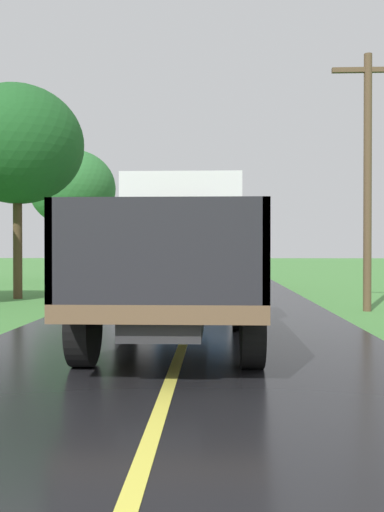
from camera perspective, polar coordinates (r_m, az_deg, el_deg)
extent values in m
cube|color=#2D2D30|center=(8.70, -1.59, -5.04)|extent=(0.90, 5.51, 0.24)
cube|color=brown|center=(8.69, -1.59, -3.73)|extent=(2.30, 5.80, 0.20)
cube|color=silver|center=(10.61, -0.86, 2.74)|extent=(2.10, 1.90, 1.90)
cube|color=black|center=(11.58, -0.59, 4.22)|extent=(1.78, 0.02, 0.76)
cube|color=#232328|center=(7.85, -10.19, 0.54)|extent=(0.08, 3.85, 1.10)
cube|color=#232328|center=(7.68, 6.19, 0.55)|extent=(0.08, 3.85, 1.10)
cube|color=#232328|center=(5.81, -3.54, 0.51)|extent=(2.30, 0.08, 1.10)
cube|color=#232328|center=(9.57, -1.21, 0.57)|extent=(2.30, 0.08, 1.10)
cylinder|color=black|center=(10.61, -6.59, -4.56)|extent=(0.28, 1.00, 1.00)
cylinder|color=black|center=(10.49, 4.85, -4.61)|extent=(0.28, 1.00, 1.00)
cylinder|color=black|center=(7.30, -10.78, -6.95)|extent=(0.28, 1.00, 1.00)
cylinder|color=black|center=(7.13, 6.03, -7.13)|extent=(0.28, 1.00, 1.00)
ellipsoid|color=#85B227|center=(7.32, 3.40, 2.61)|extent=(0.48, 0.62, 0.48)
ellipsoid|color=#8BB32F|center=(7.44, -4.18, 2.46)|extent=(0.47, 0.43, 0.48)
ellipsoid|color=#8DAD36|center=(7.49, -1.02, 0.10)|extent=(0.58, 0.53, 0.46)
ellipsoid|color=#8BC326|center=(8.14, -7.08, -2.25)|extent=(0.59, 0.68, 0.41)
ellipsoid|color=#80BA36|center=(8.75, -1.21, 2.47)|extent=(0.57, 0.60, 0.47)
ellipsoid|color=#89B531|center=(8.17, 0.50, -2.20)|extent=(0.48, 0.60, 0.49)
ellipsoid|color=#8AC435|center=(6.50, -10.60, -2.94)|extent=(0.59, 0.71, 0.48)
ellipsoid|color=#7DB024|center=(8.65, -6.87, 0.49)|extent=(0.58, 0.53, 0.40)
cube|color=#2D2D30|center=(20.48, 0.31, -1.75)|extent=(0.90, 5.51, 0.24)
cube|color=brown|center=(20.48, 0.31, -1.19)|extent=(2.30, 5.80, 0.20)
cube|color=red|center=(22.42, 0.49, 1.65)|extent=(2.10, 1.90, 1.90)
cube|color=black|center=(23.38, 0.57, 2.43)|extent=(1.78, 0.02, 0.76)
cube|color=#2D517F|center=(19.56, -3.04, 0.62)|extent=(0.08, 3.85, 1.10)
cube|color=#2D517F|center=(19.48, 3.47, 0.62)|extent=(0.08, 3.85, 1.10)
cube|color=#2D517F|center=(17.61, -0.02, 0.62)|extent=(2.30, 0.08, 1.10)
cube|color=#2D517F|center=(21.37, 0.40, 0.63)|extent=(2.30, 0.08, 1.10)
cylinder|color=black|center=(22.34, -2.22, -1.81)|extent=(0.28, 1.00, 1.00)
cylinder|color=black|center=(22.27, 3.18, -1.81)|extent=(0.28, 1.00, 1.00)
cylinder|color=black|center=(18.97, -3.04, -2.25)|extent=(0.28, 1.00, 1.00)
cylinder|color=black|center=(18.88, 3.32, -2.26)|extent=(0.28, 1.00, 1.00)
ellipsoid|color=#7CAE24|center=(18.59, -0.58, 0.47)|extent=(0.48, 0.51, 0.38)
ellipsoid|color=#84B21F|center=(19.68, 2.75, 0.53)|extent=(0.57, 0.68, 0.46)
ellipsoid|color=#8DC421|center=(19.70, 1.70, 0.57)|extent=(0.41, 0.51, 0.37)
ellipsoid|color=#7BB135|center=(18.41, -1.30, 0.37)|extent=(0.48, 0.55, 0.41)
ellipsoid|color=#8AB62B|center=(19.23, 2.01, -0.39)|extent=(0.40, 0.41, 0.51)
ellipsoid|color=#7DBB27|center=(18.01, 1.46, 1.45)|extent=(0.47, 0.58, 0.48)
ellipsoid|color=#85C036|center=(18.85, 0.38, -0.47)|extent=(0.42, 0.53, 0.44)
ellipsoid|color=#82AD25|center=(19.30, 1.35, 0.50)|extent=(0.49, 0.56, 0.49)
ellipsoid|color=#7AAE37|center=(19.73, -0.42, -0.46)|extent=(0.42, 0.38, 0.46)
ellipsoid|color=#7FB029|center=(20.47, -0.69, -0.36)|extent=(0.55, 0.51, 0.39)
ellipsoid|color=#7CBC24|center=(20.54, 0.02, 0.52)|extent=(0.47, 0.50, 0.44)
ellipsoid|color=#8DC228|center=(19.93, -0.86, -0.48)|extent=(0.57, 0.63, 0.50)
ellipsoid|color=#79AF31|center=(18.86, -0.76, 0.36)|extent=(0.43, 0.44, 0.37)
cylinder|color=brown|center=(14.94, 17.17, 7.01)|extent=(0.20, 0.20, 6.41)
cube|color=brown|center=(15.50, 17.21, 17.36)|extent=(1.78, 0.12, 0.12)
cylinder|color=#4C3823|center=(18.62, -17.05, 0.78)|extent=(0.28, 0.28, 3.18)
ellipsoid|color=#1E5623|center=(18.90, -17.09, 10.64)|extent=(4.12, 4.12, 3.71)
cylinder|color=#4C3823|center=(28.65, -11.86, 0.43)|extent=(0.28, 0.28, 2.86)
ellipsoid|color=#2D7033|center=(28.81, -11.87, 6.64)|extent=(4.22, 4.22, 3.80)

